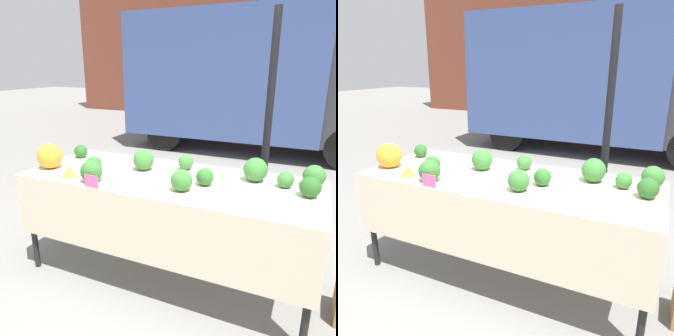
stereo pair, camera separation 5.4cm
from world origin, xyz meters
The scene contains 19 objects.
ground_plane centered at (0.00, 0.00, 0.00)m, with size 40.00×40.00×0.00m, color gray.
building_facade centered at (0.00, 9.44, 2.60)m, with size 16.00×0.60×5.21m.
tent_pole centered at (0.63, 0.86, 1.12)m, with size 0.07×0.07×2.24m.
parked_truck centered at (-0.41, 4.76, 1.49)m, with size 5.03×1.88×2.79m.
market_table centered at (0.00, -0.07, 0.80)m, with size 2.38×0.92×0.90m.
orange_cauliflower centered at (-1.04, -0.20, 1.00)m, with size 0.22×0.22×0.22m.
romanesco_head centered at (-0.74, -0.31, 0.94)m, with size 0.12×0.12×0.10m.
broccoli_head_0 centered at (0.65, 0.20, 0.99)m, with size 0.19×0.19×0.19m.
broccoli_head_1 centered at (0.21, -0.23, 0.98)m, with size 0.16×0.16×0.16m.
broccoli_head_2 centered at (0.88, 0.15, 0.96)m, with size 0.12×0.12×0.12m.
broccoli_head_3 centered at (0.33, -0.05, 0.96)m, with size 0.13×0.13×0.13m.
broccoli_head_4 centered at (1.05, 0.03, 0.97)m, with size 0.14×0.14×0.14m.
broccoli_head_5 centered at (-0.63, -0.13, 0.96)m, with size 0.14×0.14×0.14m.
broccoli_head_6 centered at (0.05, 0.26, 0.96)m, with size 0.13×0.13×0.13m.
broccoli_head_7 centered at (1.07, 0.27, 0.98)m, with size 0.16×0.16×0.16m.
broccoli_head_8 centered at (-0.28, 0.10, 0.99)m, with size 0.18×0.18×0.18m.
broccoli_head_9 centered at (-0.50, -0.34, 0.98)m, with size 0.17×0.17×0.17m.
broccoli_head_10 centered at (-1.02, 0.19, 0.96)m, with size 0.13×0.13×0.13m.
price_sign centered at (-0.42, -0.45, 0.94)m, with size 0.12×0.01×0.10m.
Camera 1 is at (1.04, -2.27, 1.76)m, focal length 35.00 mm.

